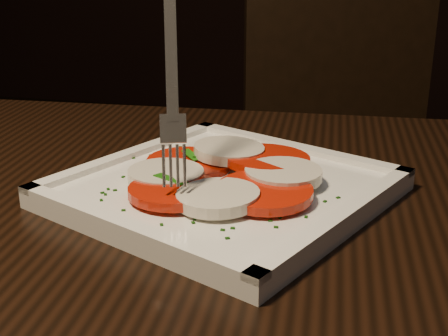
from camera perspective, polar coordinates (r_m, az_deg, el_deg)
The scene contains 4 objects.
chair at distance 1.39m, azimuth 10.98°, elevation 1.23°, with size 0.53×0.53×0.93m.
plate at distance 0.58m, azimuth 0.00°, elevation -2.08°, with size 0.26×0.26×0.01m, color white.
caprese_salad at distance 0.58m, azimuth -0.00°, elevation -0.59°, with size 0.22×0.22×0.02m.
fork at distance 0.54m, azimuth -4.82°, elevation 9.31°, with size 0.03×0.08×0.19m, color white, non-canonical shape.
Camera 1 is at (-0.13, -0.54, 0.98)m, focal length 50.00 mm.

